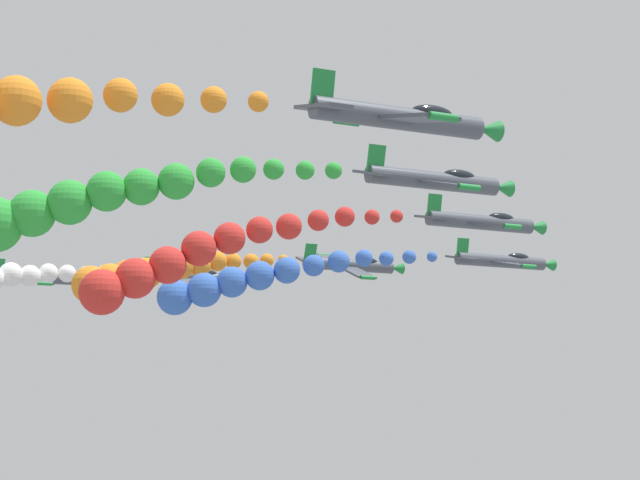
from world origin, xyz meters
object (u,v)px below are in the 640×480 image
object	(u,v)px
airplane_right_outer	(436,180)
airplane_high_slot	(402,118)
airplane_lead	(503,261)
airplane_right_inner	(482,222)
airplane_left_inner	(351,265)
airplane_trailing	(41,278)
airplane_left_outer	(190,277)

from	to	relation	value
airplane_right_outer	airplane_high_slot	distance (m)	16.03
airplane_lead	airplane_right_inner	world-z (taller)	airplane_right_inner
airplane_right_outer	airplane_left_inner	bearing A→B (deg)	160.17
airplane_lead	airplane_left_inner	xyz separation A→B (m)	(-10.48, -9.55, 0.32)
airplane_high_slot	airplane_right_inner	bearing A→B (deg)	138.76
airplane_right_inner	airplane_trailing	size ratio (longest dim) A/B	1.00
airplane_lead	airplane_left_inner	bearing A→B (deg)	-137.67
airplane_trailing	airplane_left_inner	bearing A→B (deg)	43.19
airplane_lead	airplane_left_outer	size ratio (longest dim) A/B	1.00
airplane_left_outer	airplane_right_outer	bearing A→B (deg)	-1.89
airplane_lead	airplane_right_outer	world-z (taller)	airplane_right_outer
airplane_right_outer	airplane_high_slot	bearing A→B (deg)	-37.92
airplane_right_outer	airplane_trailing	distance (m)	59.77
airplane_right_inner	airplane_high_slot	world-z (taller)	airplane_right_inner
airplane_lead	airplane_trailing	size ratio (longest dim) A/B	1.00
airplane_left_inner	airplane_lead	bearing A→B (deg)	42.33
airplane_left_inner	airplane_right_outer	world-z (taller)	airplane_right_outer
airplane_right_outer	airplane_trailing	bearing A→B (deg)	-169.86
airplane_left_inner	airplane_trailing	xyz separation A→B (m)	(-24.43, -22.93, 0.19)
airplane_right_inner	airplane_left_outer	size ratio (longest dim) A/B	1.00
airplane_right_inner	airplane_trailing	xyz separation A→B (m)	(-47.37, -21.81, -0.28)
airplane_lead	airplane_left_outer	xyz separation A→B (m)	(-23.61, -20.39, 0.05)
airplane_left_outer	airplane_right_outer	xyz separation A→B (m)	(47.54, -1.56, 0.74)
airplane_left_outer	airplane_high_slot	distance (m)	61.26
airplane_left_inner	airplane_right_inner	xyz separation A→B (m)	(22.94, -1.12, 0.47)
airplane_left_outer	airplane_trailing	size ratio (longest dim) A/B	1.00
airplane_right_outer	airplane_lead	bearing A→B (deg)	137.46
airplane_trailing	airplane_high_slot	bearing A→B (deg)	0.54
airplane_lead	airplane_right_inner	distance (m)	16.43
airplane_lead	airplane_high_slot	bearing A→B (deg)	-41.01
airplane_lead	airplane_trailing	xyz separation A→B (m)	(-34.91, -32.48, 0.51)
airplane_right_inner	airplane_trailing	bearing A→B (deg)	-155.28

